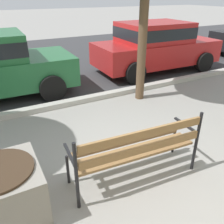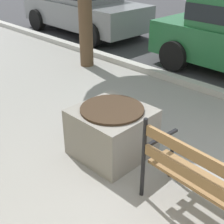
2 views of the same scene
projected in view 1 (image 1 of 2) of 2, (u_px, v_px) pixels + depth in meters
ground_plane at (138, 181)px, 3.38m from camera, size 80.00×80.00×0.00m
street_surface at (30, 61)px, 9.28m from camera, size 60.00×9.00×0.01m
curb_stone at (69, 102)px, 5.63m from camera, size 60.00×0.20×0.12m
park_bench at (137, 147)px, 3.17m from camera, size 1.83×0.66×0.95m
concrete_planter at (3, 192)px, 2.75m from camera, size 0.87×0.87×0.66m
parked_car_red at (155, 45)px, 7.80m from camera, size 4.15×2.01×1.56m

